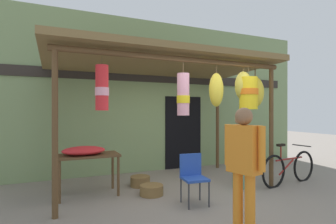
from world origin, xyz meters
name	(u,v)px	position (x,y,z in m)	size (l,w,h in m)	color
ground_plane	(194,194)	(0.00, 0.00, 0.00)	(30.00, 30.00, 0.00)	gray
shop_facade	(153,96)	(0.01, 2.31, 2.00)	(9.73, 0.29, 4.01)	#7A9360
market_stall_canopy	(173,70)	(-0.16, 0.63, 2.46)	(4.71, 2.50, 2.76)	brown
display_table	(88,160)	(-1.87, 0.73, 0.67)	(1.12, 0.61, 0.77)	brown
flower_heap_on_table	(85,150)	(-1.93, 0.71, 0.85)	(0.78, 0.55, 0.16)	red
folding_chair	(193,174)	(-0.26, -0.43, 0.50)	(0.44, 0.44, 0.84)	#2347A8
wicker_basket_by_table	(151,190)	(-0.77, 0.28, 0.09)	(0.45, 0.45, 0.19)	brown
wicker_basket_spare	(140,181)	(-0.79, 0.93, 0.10)	(0.42, 0.42, 0.21)	brown
parked_bicycle	(289,168)	(2.24, -0.22, 0.35)	(1.74, 0.44, 0.92)	black
vendor_in_orange	(240,146)	(1.05, -0.04, 0.88)	(0.40, 0.51, 1.51)	#4C8E7A
customer_foreground	(244,160)	(-0.25, -1.74, 0.96)	(0.32, 0.58, 1.63)	orange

